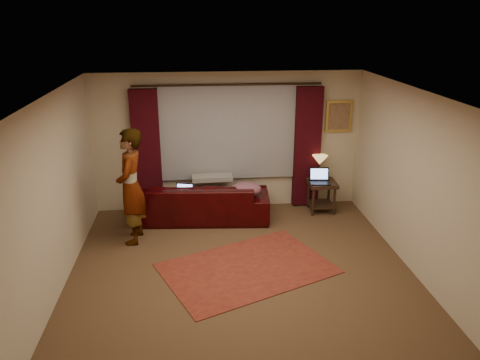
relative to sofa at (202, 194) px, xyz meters
name	(u,v)px	position (x,y,z in m)	size (l,w,h in m)	color
floor	(241,272)	(0.51, -1.96, -0.49)	(5.00, 5.00, 0.01)	brown
ceiling	(242,95)	(0.51, -1.96, 2.11)	(5.00, 5.00, 0.02)	silver
wall_back	(228,142)	(0.51, 0.54, 0.81)	(5.00, 0.02, 2.60)	beige
wall_front	(271,290)	(0.51, -4.46, 0.81)	(5.00, 0.02, 2.60)	beige
wall_left	(54,196)	(-1.99, -1.96, 0.81)	(0.02, 5.00, 2.60)	beige
wall_right	(415,183)	(3.01, -1.96, 0.81)	(0.02, 5.00, 2.60)	beige
sheer_curtain	(228,132)	(0.51, 0.48, 1.01)	(2.50, 0.05, 1.80)	gray
drape_left	(147,152)	(-0.99, 0.43, 0.69)	(0.50, 0.14, 2.30)	black
drape_right	(307,147)	(2.01, 0.43, 0.69)	(0.50, 0.14, 2.30)	black
curtain_rod	(228,85)	(0.51, 0.43, 1.89)	(0.04, 0.04, 3.40)	black
picture_frame	(339,116)	(2.61, 0.51, 1.26)	(0.50, 0.04, 0.60)	gold
sofa	(202,194)	(0.00, 0.00, 0.00)	(2.41, 1.04, 0.97)	black
throw_blanket	(212,164)	(0.19, 0.24, 0.48)	(0.75, 0.30, 0.09)	gray
clothing_pile	(246,190)	(0.78, -0.18, 0.12)	(0.56, 0.43, 0.24)	#7C475B
laptop_sofa	(183,192)	(-0.34, -0.17, 0.11)	(0.31, 0.34, 0.23)	black
area_rug	(247,268)	(0.61, -1.88, -0.48)	(2.39, 1.60, 0.01)	maroon
end_table	(321,196)	(2.25, 0.11, -0.19)	(0.52, 0.52, 0.60)	black
tiffany_lamp	(319,167)	(2.22, 0.26, 0.35)	(0.29, 0.29, 0.47)	olive
laptop_table	(320,176)	(2.18, 0.03, 0.25)	(0.36, 0.40, 0.26)	black
person	(131,187)	(-1.15, -0.77, 0.47)	(0.56, 0.56, 1.91)	gray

